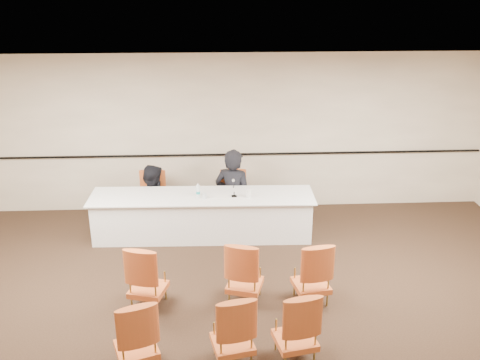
% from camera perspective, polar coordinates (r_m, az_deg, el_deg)
% --- Properties ---
extents(floor, '(10.00, 10.00, 0.00)m').
position_cam_1_polar(floor, '(7.14, -0.30, -16.00)').
color(floor, black).
rests_on(floor, ground).
extents(ceiling, '(10.00, 10.00, 0.00)m').
position_cam_1_polar(ceiling, '(5.84, -0.36, 8.16)').
color(ceiling, white).
rests_on(ceiling, ground).
extents(wall_back, '(10.00, 0.04, 3.00)m').
position_cam_1_polar(wall_back, '(10.09, -1.37, 4.97)').
color(wall_back, '#BEAD95').
rests_on(wall_back, ground).
extents(wall_rail, '(9.80, 0.04, 0.03)m').
position_cam_1_polar(wall_rail, '(10.17, -1.35, 2.75)').
color(wall_rail, black).
rests_on(wall_rail, wall_back).
extents(panel_table, '(3.85, 0.98, 0.77)m').
position_cam_1_polar(panel_table, '(9.32, -4.01, -3.83)').
color(panel_table, silver).
rests_on(panel_table, ground).
extents(panelist_main, '(0.82, 0.68, 1.92)m').
position_cam_1_polar(panelist_main, '(9.80, -0.72, -2.06)').
color(panelist_main, black).
rests_on(panelist_main, ground).
extents(panelist_main_chair, '(0.51, 0.51, 0.95)m').
position_cam_1_polar(panelist_main_chair, '(9.79, -0.72, -1.92)').
color(panelist_main_chair, '#D34D25').
rests_on(panelist_main_chair, ground).
extents(panelist_second, '(0.96, 0.85, 1.64)m').
position_cam_1_polar(panelist_second, '(9.95, -9.29, -2.88)').
color(panelist_second, black).
rests_on(panelist_second, ground).
extents(panelist_second_chair, '(0.51, 0.51, 0.95)m').
position_cam_1_polar(panelist_second_chair, '(9.88, -9.35, -1.98)').
color(panelist_second_chair, '#D34D25').
rests_on(panelist_second_chair, ground).
extents(papers, '(0.34, 0.28, 0.00)m').
position_cam_1_polar(papers, '(9.11, -1.80, -1.73)').
color(papers, white).
rests_on(papers, panel_table).
extents(microphone, '(0.10, 0.20, 0.27)m').
position_cam_1_polar(microphone, '(9.04, -0.63, -0.99)').
color(microphone, black).
rests_on(microphone, panel_table).
extents(water_bottle, '(0.07, 0.07, 0.22)m').
position_cam_1_polar(water_bottle, '(9.11, -4.50, -1.07)').
color(water_bottle, teal).
rests_on(water_bottle, panel_table).
extents(drinking_glass, '(0.08, 0.08, 0.10)m').
position_cam_1_polar(drinking_glass, '(9.02, -3.84, -1.69)').
color(drinking_glass, silver).
rests_on(drinking_glass, panel_table).
extents(coffee_cup, '(0.12, 0.12, 0.13)m').
position_cam_1_polar(coffee_cup, '(9.04, 0.95, -1.47)').
color(coffee_cup, white).
rests_on(coffee_cup, panel_table).
extents(aud_chair_front_left, '(0.61, 0.61, 0.95)m').
position_cam_1_polar(aud_chair_front_left, '(7.50, -9.85, -9.95)').
color(aud_chair_front_left, '#D34D25').
rests_on(aud_chair_front_left, ground).
extents(aud_chair_front_mid, '(0.62, 0.62, 0.95)m').
position_cam_1_polar(aud_chair_front_mid, '(7.49, 0.52, -9.64)').
color(aud_chair_front_mid, '#D34D25').
rests_on(aud_chair_front_mid, ground).
extents(aud_chair_front_right, '(0.58, 0.58, 0.95)m').
position_cam_1_polar(aud_chair_front_right, '(7.55, 7.65, -9.62)').
color(aud_chair_front_right, '#D34D25').
rests_on(aud_chair_front_right, ground).
extents(aud_chair_back_left, '(0.64, 0.64, 0.95)m').
position_cam_1_polar(aud_chair_back_left, '(6.47, -11.11, -15.72)').
color(aud_chair_back_left, '#D34D25').
rests_on(aud_chair_back_left, ground).
extents(aud_chair_back_mid, '(0.59, 0.59, 0.95)m').
position_cam_1_polar(aud_chair_back_mid, '(6.44, -0.81, -15.44)').
color(aud_chair_back_mid, '#D34D25').
rests_on(aud_chair_back_mid, ground).
extents(aud_chair_back_right, '(0.59, 0.59, 0.95)m').
position_cam_1_polar(aud_chair_back_right, '(6.52, 5.96, -15.02)').
color(aud_chair_back_right, '#D34D25').
rests_on(aud_chair_back_right, ground).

